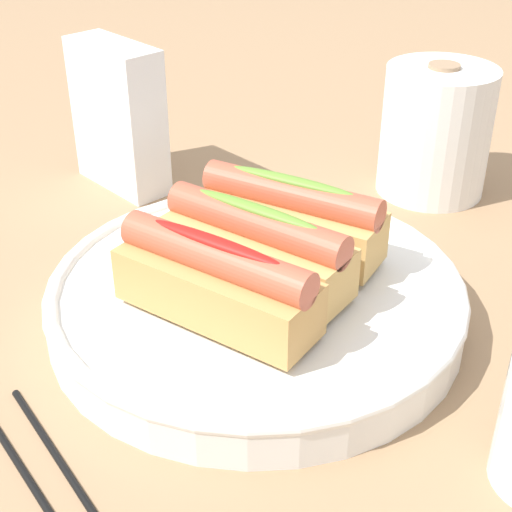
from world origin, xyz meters
The scene contains 9 objects.
ground_plane centered at (0.00, 0.00, 0.00)m, with size 2.40×2.40×0.00m, color #9E7A56.
serving_bowl centered at (0.02, -0.01, 0.02)m, with size 0.32×0.32×0.04m.
hotdog_front centered at (0.03, -0.07, 0.07)m, with size 0.15×0.05×0.06m.
hotdog_back centered at (0.02, -0.01, 0.07)m, with size 0.15×0.05×0.06m.
hotdog_side centered at (0.02, 0.04, 0.07)m, with size 0.15×0.07×0.06m.
paper_towel_roll centered at (0.04, 0.28, 0.07)m, with size 0.11×0.11×0.13m.
napkin_box centered at (-0.23, 0.11, 0.07)m, with size 0.11×0.04×0.15m, color white.
chopstick_near centered at (0.04, -0.22, 0.00)m, with size 0.01×0.01×0.22m, color black.
chopstick_far centered at (0.01, -0.23, 0.00)m, with size 0.01×0.01×0.22m, color black.
Camera 1 is at (0.31, -0.40, 0.35)m, focal length 52.71 mm.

